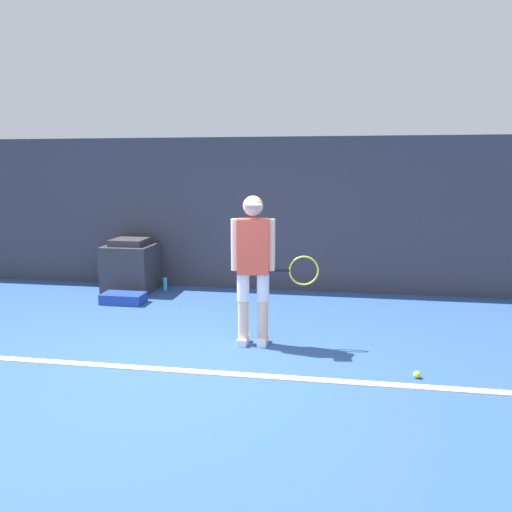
# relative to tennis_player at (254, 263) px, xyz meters

# --- Properties ---
(ground_plane) EXTENTS (24.00, 24.00, 0.00)m
(ground_plane) POSITION_rel_tennis_player_xyz_m (-0.61, -0.92, -0.93)
(ground_plane) COLOR #2D5193
(back_wall) EXTENTS (24.00, 0.10, 2.43)m
(back_wall) POSITION_rel_tennis_player_xyz_m (-0.61, 2.60, 0.29)
(back_wall) COLOR #383842
(back_wall) RESTS_ON ground_plane
(court_baseline) EXTENTS (21.60, 0.10, 0.01)m
(court_baseline) POSITION_rel_tennis_player_xyz_m (-0.61, -0.87, -0.92)
(court_baseline) COLOR white
(court_baseline) RESTS_ON ground_plane
(tennis_player) EXTENTS (0.96, 0.30, 1.67)m
(tennis_player) POSITION_rel_tennis_player_xyz_m (0.00, 0.00, 0.00)
(tennis_player) COLOR beige
(tennis_player) RESTS_ON ground_plane
(tennis_ball) EXTENTS (0.07, 0.07, 0.07)m
(tennis_ball) POSITION_rel_tennis_player_xyz_m (1.68, -0.66, -0.90)
(tennis_ball) COLOR #D1E533
(tennis_ball) RESTS_ON ground_plane
(covered_chair) EXTENTS (0.75, 0.76, 0.85)m
(covered_chair) POSITION_rel_tennis_player_xyz_m (-2.37, 2.12, -0.53)
(covered_chair) COLOR #333338
(covered_chair) RESTS_ON ground_plane
(equipment_bag) EXTENTS (0.62, 0.35, 0.15)m
(equipment_bag) POSITION_rel_tennis_player_xyz_m (-2.18, 1.38, -0.86)
(equipment_bag) COLOR #1E3D99
(equipment_bag) RESTS_ON ground_plane
(water_bottle) EXTENTS (0.07, 0.07, 0.24)m
(water_bottle) POSITION_rel_tennis_player_xyz_m (-1.84, 2.21, -0.82)
(water_bottle) COLOR #33ADD6
(water_bottle) RESTS_ON ground_plane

